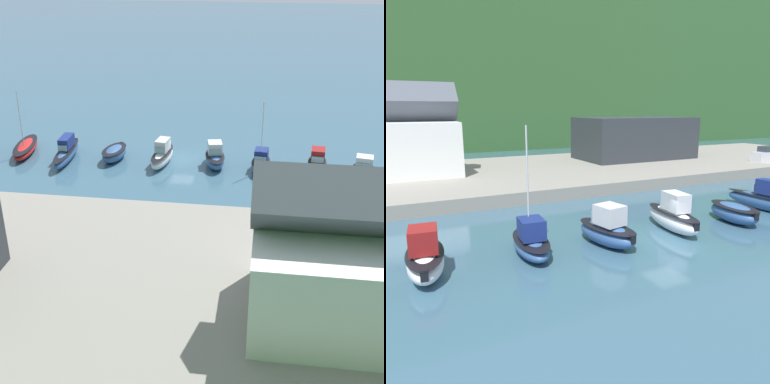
# 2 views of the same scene
# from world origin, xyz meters

# --- Properties ---
(ground_plane) EXTENTS (320.00, 320.00, 0.00)m
(ground_plane) POSITION_xyz_m (0.00, 0.00, 0.00)
(ground_plane) COLOR #385B70
(quay_promenade) EXTENTS (108.04, 25.78, 1.24)m
(quay_promenade) POSITION_xyz_m (0.00, 26.20, 0.62)
(quay_promenade) COLOR gray
(quay_promenade) RESTS_ON ground_plane
(moored_boat_0) EXTENTS (3.10, 4.61, 2.28)m
(moored_boat_0) POSITION_xyz_m (-19.39, 2.27, 0.82)
(moored_boat_0) COLOR silver
(moored_boat_0) RESTS_ON ground_plane
(moored_boat_1) EXTENTS (2.45, 5.38, 2.66)m
(moored_boat_1) POSITION_xyz_m (-14.69, 1.84, 0.98)
(moored_boat_1) COLOR white
(moored_boat_1) RESTS_ON ground_plane
(moored_boat_2) EXTENTS (2.33, 5.03, 7.70)m
(moored_boat_2) POSITION_xyz_m (-8.80, 1.90, 0.85)
(moored_boat_2) COLOR #33568E
(moored_boat_2) RESTS_ON ground_plane
(moored_boat_3) EXTENTS (2.93, 5.18, 2.68)m
(moored_boat_3) POSITION_xyz_m (-3.81, 1.36, 0.99)
(moored_boat_3) COLOR #33568E
(moored_boat_3) RESTS_ON ground_plane
(moored_boat_4) EXTENTS (2.40, 6.02, 2.83)m
(moored_boat_4) POSITION_xyz_m (1.94, 1.78, 1.05)
(moored_boat_4) COLOR white
(moored_boat_4) RESTS_ON ground_plane
(moored_boat_5) EXTENTS (2.82, 4.90, 1.48)m
(moored_boat_5) POSITION_xyz_m (7.53, 1.21, 0.78)
(moored_boat_5) COLOR #33568E
(moored_boat_5) RESTS_ON ground_plane
(moored_boat_6) EXTENTS (1.96, 8.09, 2.71)m
(moored_boat_6) POSITION_xyz_m (12.75, 2.15, 1.00)
(moored_boat_6) COLOR #33568E
(moored_boat_6) RESTS_ON ground_plane
(moored_boat_7) EXTENTS (3.27, 7.55, 7.54)m
(moored_boat_7) POSITION_xyz_m (18.20, 0.78, 0.67)
(moored_boat_7) COLOR red
(moored_boat_7) RESTS_ON ground_plane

